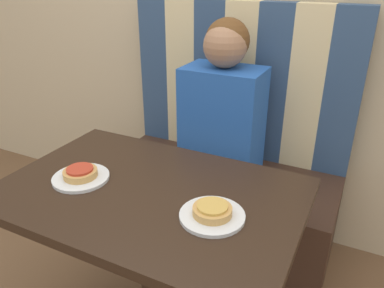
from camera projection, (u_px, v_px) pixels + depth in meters
booth_seat at (219, 209)px, 1.99m from camera, size 1.15×0.56×0.48m
booth_backrest at (241, 82)px, 1.91m from camera, size 1.15×0.09×0.78m
dining_table at (150, 214)px, 1.30m from camera, size 1.01×0.67×0.73m
person at (223, 103)px, 1.74m from camera, size 0.36×0.24×0.73m
plate_left at (81, 178)px, 1.31m from camera, size 0.20×0.20×0.01m
plate_right at (212, 216)px, 1.11m from camera, size 0.20×0.20×0.01m
pizza_left at (80, 173)px, 1.30m from camera, size 0.12×0.12×0.03m
pizza_right at (212, 210)px, 1.10m from camera, size 0.12×0.12×0.03m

